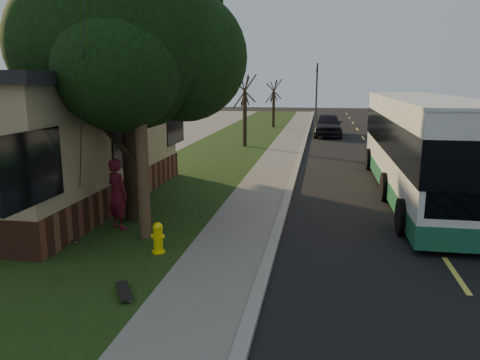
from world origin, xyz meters
name	(u,v)px	position (x,y,z in m)	size (l,w,h in m)	color
ground	(268,263)	(0.00, 0.00, 0.00)	(120.00, 120.00, 0.00)	black
road	(391,178)	(4.00, 10.00, 0.01)	(8.00, 80.00, 0.01)	black
curb	(295,174)	(0.00, 10.00, 0.06)	(0.25, 80.00, 0.12)	gray
sidewalk	(272,174)	(-1.00, 10.00, 0.04)	(2.00, 80.00, 0.08)	slate
grass_verge	(194,171)	(-4.50, 10.00, 0.04)	(5.00, 80.00, 0.07)	black
fire_hydrant	(158,238)	(-2.60, 0.00, 0.43)	(0.32, 0.32, 0.74)	yellow
utility_pole	(137,55)	(-3.31, 0.99, 4.63)	(2.86, 3.21, 9.07)	#473321
leafy_tree	(130,38)	(-4.17, 2.65, 5.17)	(6.30, 6.00, 7.80)	black
bare_tree_near	(245,112)	(-3.50, 18.00, 2.15)	(1.38, 1.21, 4.31)	black
bare_tree_far	(274,104)	(-3.00, 30.00, 2.00)	(1.38, 1.21, 4.03)	black
traffic_signal	(317,89)	(0.50, 34.00, 3.16)	(0.18, 0.22, 5.50)	#2D2D30
transit_bus	(424,144)	(4.63, 7.23, 1.84)	(2.95, 12.78, 3.46)	silver
skateboarder	(118,194)	(-4.27, 1.55, 1.04)	(0.70, 0.46, 1.93)	#53101C
skateboard_main	(124,291)	(-2.50, -2.20, 0.13)	(0.64, 0.88, 0.08)	black
skateboard_spare	(66,240)	(-5.16, 0.33, 0.12)	(0.73, 0.29, 0.07)	black
dumpster	(74,161)	(-9.03, 7.80, 0.71)	(1.57, 1.27, 1.34)	black
distant_car	(328,124)	(1.50, 24.79, 0.85)	(2.00, 4.97, 1.69)	black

